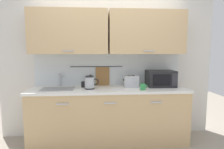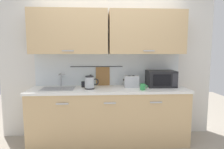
{
  "view_description": "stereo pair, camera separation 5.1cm",
  "coord_description": "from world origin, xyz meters",
  "px_view_note": "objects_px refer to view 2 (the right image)",
  "views": [
    {
      "loc": [
        -0.18,
        -2.72,
        1.49
      ],
      "look_at": [
        0.05,
        0.33,
        1.12
      ],
      "focal_mm": 30.62,
      "sensor_mm": 36.0,
      "label": 1
    },
    {
      "loc": [
        -0.13,
        -2.73,
        1.49
      ],
      "look_at": [
        0.05,
        0.33,
        1.12
      ],
      "focal_mm": 30.62,
      "sensor_mm": 36.0,
      "label": 2
    }
  ],
  "objects_px": {
    "dish_soap_bottle": "(91,81)",
    "toaster": "(131,81)",
    "mug_by_kettle": "(143,87)",
    "microwave": "(161,79)",
    "electric_kettle": "(90,83)",
    "mug_near_sink": "(84,84)"
  },
  "relations": [
    {
      "from": "toaster",
      "to": "mug_by_kettle",
      "type": "height_order",
      "value": "toaster"
    },
    {
      "from": "microwave",
      "to": "toaster",
      "type": "height_order",
      "value": "microwave"
    },
    {
      "from": "dish_soap_bottle",
      "to": "mug_near_sink",
      "type": "height_order",
      "value": "dish_soap_bottle"
    },
    {
      "from": "electric_kettle",
      "to": "toaster",
      "type": "bearing_deg",
      "value": 9.96
    },
    {
      "from": "toaster",
      "to": "dish_soap_bottle",
      "type": "bearing_deg",
      "value": 168.52
    },
    {
      "from": "mug_near_sink",
      "to": "toaster",
      "type": "relative_size",
      "value": 0.47
    },
    {
      "from": "mug_near_sink",
      "to": "mug_by_kettle",
      "type": "height_order",
      "value": "same"
    },
    {
      "from": "microwave",
      "to": "electric_kettle",
      "type": "relative_size",
      "value": 2.03
    },
    {
      "from": "mug_near_sink",
      "to": "toaster",
      "type": "height_order",
      "value": "toaster"
    },
    {
      "from": "microwave",
      "to": "dish_soap_bottle",
      "type": "relative_size",
      "value": 2.35
    },
    {
      "from": "dish_soap_bottle",
      "to": "mug_by_kettle",
      "type": "xyz_separation_m",
      "value": [
        0.82,
        -0.39,
        -0.04
      ]
    },
    {
      "from": "toaster",
      "to": "electric_kettle",
      "type": "bearing_deg",
      "value": -170.04
    },
    {
      "from": "electric_kettle",
      "to": "toaster",
      "type": "xyz_separation_m",
      "value": [
        0.68,
        0.12,
        -0.01
      ]
    },
    {
      "from": "dish_soap_bottle",
      "to": "mug_near_sink",
      "type": "distance_m",
      "value": 0.15
    },
    {
      "from": "dish_soap_bottle",
      "to": "mug_near_sink",
      "type": "xyz_separation_m",
      "value": [
        -0.11,
        -0.1,
        -0.04
      ]
    },
    {
      "from": "electric_kettle",
      "to": "dish_soap_bottle",
      "type": "distance_m",
      "value": 0.26
    },
    {
      "from": "dish_soap_bottle",
      "to": "toaster",
      "type": "distance_m",
      "value": 0.69
    },
    {
      "from": "microwave",
      "to": "dish_soap_bottle",
      "type": "distance_m",
      "value": 1.2
    },
    {
      "from": "dish_soap_bottle",
      "to": "mug_by_kettle",
      "type": "bearing_deg",
      "value": -25.49
    },
    {
      "from": "dish_soap_bottle",
      "to": "toaster",
      "type": "height_order",
      "value": "dish_soap_bottle"
    },
    {
      "from": "mug_near_sink",
      "to": "dish_soap_bottle",
      "type": "bearing_deg",
      "value": 43.83
    },
    {
      "from": "toaster",
      "to": "mug_by_kettle",
      "type": "distance_m",
      "value": 0.29
    }
  ]
}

